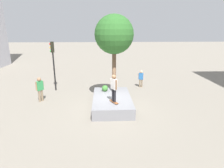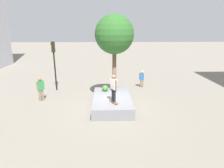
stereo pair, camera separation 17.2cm
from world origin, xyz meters
name	(u,v)px [view 1 (the left image)]	position (x,y,z in m)	size (l,w,h in m)	color
ground_plane	(112,108)	(0.00, 0.00, 0.00)	(120.00, 120.00, 0.00)	gray
planter_ledge	(112,102)	(0.30, -0.02, 0.34)	(4.34, 2.52, 0.69)	gray
plaza_tree	(114,35)	(1.39, -0.21, 4.68)	(2.63, 2.63, 5.34)	brown
boxwood_shrub	(105,88)	(1.52, 0.44, 0.91)	(0.45, 0.45, 0.45)	#3D7A33
skateboard	(114,102)	(-0.73, -0.08, 0.74)	(0.81, 0.55, 0.07)	brown
skateboarder	(114,86)	(-0.73, -0.08, 1.74)	(0.51, 0.40, 1.71)	black
traffic_light_corner	(53,58)	(4.03, 4.63, 2.80)	(0.30, 0.35, 4.07)	black
pedestrian_crossing	(40,88)	(1.51, 5.09, 1.03)	(0.49, 0.47, 1.78)	#847056
passerby_with_bag	(141,78)	(4.57, -2.80, 0.88)	(0.30, 0.49, 1.53)	#847056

